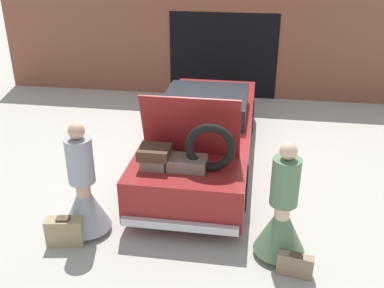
% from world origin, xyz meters
% --- Properties ---
extents(ground_plane, '(40.00, 40.00, 0.00)m').
position_xyz_m(ground_plane, '(0.00, 0.00, 0.00)').
color(ground_plane, '#ADA89E').
extents(garage_wall_back, '(12.00, 0.14, 2.80)m').
position_xyz_m(garage_wall_back, '(0.00, 3.91, 1.39)').
color(garage_wall_back, brown).
rests_on(garage_wall_back, ground_plane).
extents(car, '(1.81, 5.09, 1.88)m').
position_xyz_m(car, '(-0.00, -0.02, 0.60)').
color(car, maroon).
rests_on(car, ground_plane).
extents(person_left, '(0.71, 0.71, 1.73)m').
position_xyz_m(person_left, '(-1.39, -2.48, 0.61)').
color(person_left, tan).
rests_on(person_left, ground_plane).
extents(person_right, '(0.70, 0.70, 1.70)m').
position_xyz_m(person_right, '(1.39, -2.59, 0.60)').
color(person_right, beige).
rests_on(person_right, ground_plane).
extents(suitcase_beside_left_person, '(0.54, 0.30, 0.44)m').
position_xyz_m(suitcase_beside_left_person, '(-1.59, -2.82, 0.21)').
color(suitcase_beside_left_person, '#9E8460').
rests_on(suitcase_beside_left_person, ground_plane).
extents(suitcase_beside_right_person, '(0.47, 0.20, 0.35)m').
position_xyz_m(suitcase_beside_right_person, '(1.59, -2.98, 0.16)').
color(suitcase_beside_right_person, '#8C7259').
rests_on(suitcase_beside_right_person, ground_plane).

